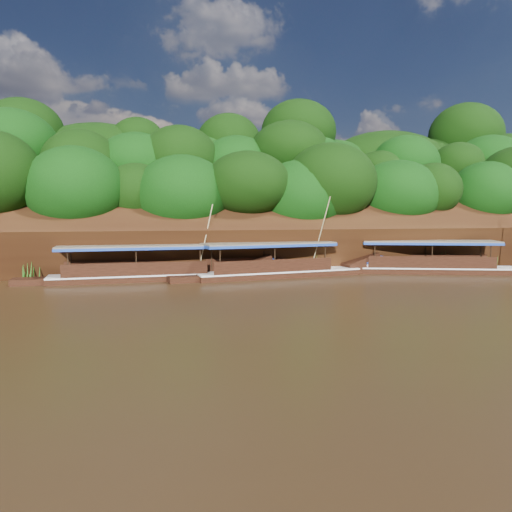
# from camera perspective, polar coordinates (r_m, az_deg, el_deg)

# --- Properties ---
(ground) EXTENTS (160.00, 160.00, 0.00)m
(ground) POSITION_cam_1_polar(r_m,az_deg,el_deg) (32.72, 8.83, -4.11)
(ground) COLOR black
(ground) RESTS_ON ground
(riverbank) EXTENTS (120.00, 30.06, 19.40)m
(riverbank) POSITION_cam_1_polar(r_m,az_deg,el_deg) (54.25, 0.36, 1.67)
(riverbank) COLOR black
(riverbank) RESTS_ON ground
(boat_0) EXTENTS (16.80, 6.97, 7.27)m
(boat_0) POSITION_cam_1_polar(r_m,az_deg,el_deg) (45.03, 21.25, -1.05)
(boat_0) COLOR black
(boat_0) RESTS_ON ground
(boat_1) EXTENTS (16.07, 4.81, 6.88)m
(boat_1) POSITION_cam_1_polar(r_m,az_deg,el_deg) (40.00, 3.70, -1.45)
(boat_1) COLOR black
(boat_1) RESTS_ON ground
(boat_2) EXTENTS (17.15, 3.39, 6.25)m
(boat_2) POSITION_cam_1_polar(r_m,az_deg,el_deg) (38.61, -10.91, -1.80)
(boat_2) COLOR black
(boat_2) RESTS_ON ground
(reeds) EXTENTS (49.19, 2.68, 2.07)m
(reeds) POSITION_cam_1_polar(r_m,az_deg,el_deg) (40.72, -0.80, -0.95)
(reeds) COLOR #2B6F1B
(reeds) RESTS_ON ground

